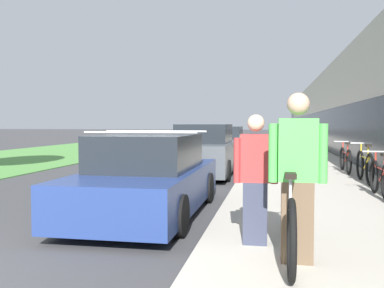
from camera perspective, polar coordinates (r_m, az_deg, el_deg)
sidewalk_slab at (r=24.18m, az=12.94°, el=-0.93°), size 3.73×70.00×0.14m
lawn_strip at (r=30.41m, az=-11.63°, el=-0.29°), size 7.92×70.00×0.03m
tandem_bicycle at (r=4.99m, az=12.66°, el=-9.37°), size 0.52×2.63×0.97m
person_rider at (r=4.59m, az=13.88°, el=-4.35°), size 0.60×0.24×1.77m
person_bystander at (r=5.20m, az=8.46°, el=-4.65°), size 0.53×0.21×1.56m
cruiser_bike_nearest at (r=9.22m, az=23.80°, el=-4.18°), size 0.52×1.67×0.89m
cruiser_bike_middle at (r=11.35m, az=22.03°, el=-2.75°), size 0.52×1.87×0.96m
cruiser_bike_farthest at (r=13.47m, az=19.78°, el=-1.95°), size 0.52×1.87×0.91m
parked_sedan_curbside at (r=7.49m, az=-5.86°, el=-4.59°), size 1.90×4.42×1.47m
vintage_roadster_curbside at (r=13.11m, az=1.71°, el=-1.08°), size 1.82×4.33×1.57m
parked_sedan_far at (r=18.77m, az=4.10°, el=-0.10°), size 1.95×4.53×1.46m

